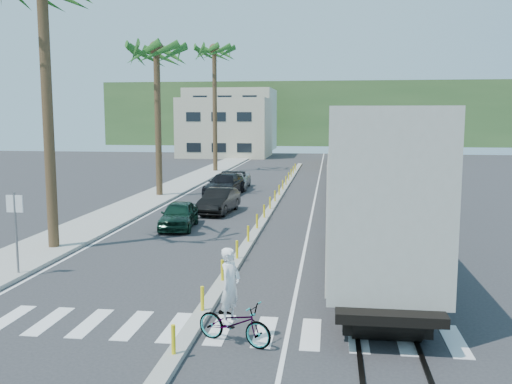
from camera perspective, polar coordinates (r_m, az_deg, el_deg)
ground at (r=17.52m, az=-4.62°, el=-11.10°), size 140.00×140.00×0.00m
sidewalk at (r=43.29m, az=-8.71°, el=0.18°), size 3.00×90.00×0.15m
rails at (r=44.59m, az=9.32°, el=0.33°), size 1.56×100.00×0.06m
median at (r=36.77m, az=1.90°, el=-1.03°), size 0.45×60.00×0.85m
crosswalk at (r=15.69m, az=-6.20°, el=-13.38°), size 14.00×2.20×0.01m
lane_markings at (r=41.98m, az=-0.35°, el=-0.06°), size 9.42×90.00×0.01m
freight_train at (r=40.76m, az=9.56°, el=3.70°), size 3.00×60.94×5.85m
palm_trees at (r=40.95m, az=-9.39°, el=14.81°), size 3.50×37.20×13.75m
street_sign at (r=21.51m, az=-22.91°, el=-2.74°), size 0.60×0.08×3.00m
buildings at (r=88.44m, az=1.04°, el=6.81°), size 38.00×27.00×10.00m
hillside at (r=116.27m, az=5.81°, el=7.78°), size 80.00×20.00×12.00m
car_lead at (r=28.88m, az=-7.73°, el=-2.28°), size 2.31×4.29×1.37m
car_second at (r=33.19m, az=-3.72°, el=-0.89°), size 2.29×4.59×1.42m
car_third at (r=40.64m, az=-3.16°, el=0.75°), size 3.09×5.64×1.52m
car_rear at (r=44.18m, az=-2.23°, el=1.21°), size 2.78×5.17×1.37m
cyclist at (r=14.41m, az=-2.26°, el=-12.09°), size 2.10×2.53×2.43m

